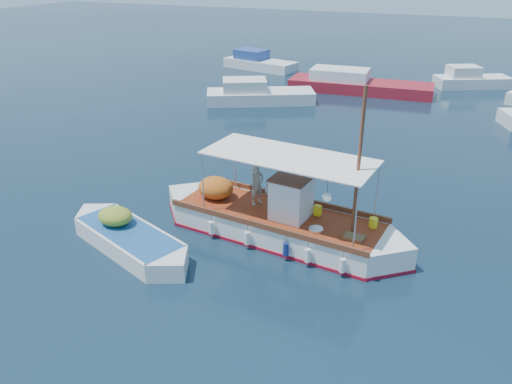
% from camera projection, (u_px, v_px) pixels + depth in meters
% --- Properties ---
extents(ground, '(160.00, 160.00, 0.00)m').
position_uv_depth(ground, '(286.00, 247.00, 17.06)').
color(ground, black).
rests_on(ground, ground).
extents(fishing_caique, '(9.59, 3.42, 5.89)m').
position_uv_depth(fishing_caique, '(277.00, 222.00, 17.63)').
color(fishing_caique, white).
rests_on(fishing_caique, ground).
extents(dinghy, '(5.55, 3.09, 1.45)m').
position_uv_depth(dinghy, '(128.00, 240.00, 16.95)').
color(dinghy, white).
rests_on(dinghy, ground).
extents(bg_boat_nw, '(7.51, 5.39, 1.80)m').
position_uv_depth(bg_boat_nw, '(257.00, 95.00, 33.82)').
color(bg_boat_nw, silver).
rests_on(bg_boat_nw, ground).
extents(bg_boat_n, '(10.41, 3.42, 1.80)m').
position_uv_depth(bg_boat_n, '(356.00, 85.00, 36.53)').
color(bg_boat_n, maroon).
rests_on(bg_boat_n, ground).
extents(bg_boat_far_w, '(6.91, 3.69, 1.80)m').
position_uv_depth(bg_boat_far_w, '(258.00, 63.00, 44.03)').
color(bg_boat_far_w, silver).
rests_on(bg_boat_far_w, ground).
extents(bg_boat_far_n, '(5.80, 4.24, 1.80)m').
position_uv_depth(bg_boat_far_n, '(470.00, 81.00, 37.82)').
color(bg_boat_far_n, silver).
rests_on(bg_boat_far_n, ground).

